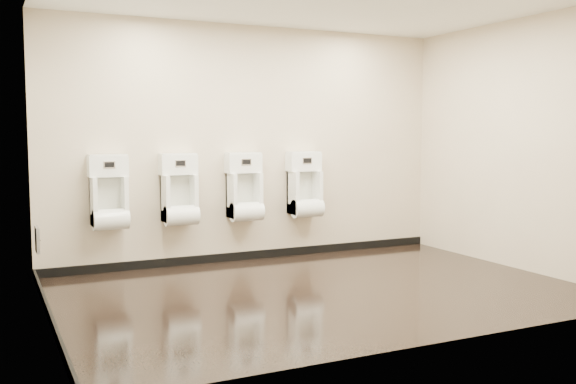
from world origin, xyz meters
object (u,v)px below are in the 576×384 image
object	(u,v)px
urinal_0	(109,198)
access_panel	(37,240)
urinal_3	(305,190)
urinal_1	(180,195)
urinal_2	(245,192)

from	to	relation	value
urinal_0	access_panel	bearing A→B (deg)	-151.82
urinal_0	urinal_3	size ratio (longest dim) A/B	1.00
access_panel	urinal_3	xyz separation A→B (m)	(3.13, 0.41, 0.34)
urinal_0	urinal_1	world-z (taller)	same
urinal_1	urinal_0	bearing A→B (deg)	180.00
urinal_1	urinal_2	world-z (taller)	same
access_panel	urinal_1	size ratio (longest dim) A/B	0.32
access_panel	urinal_2	distance (m)	2.39
urinal_2	urinal_3	size ratio (longest dim) A/B	1.00
urinal_3	urinal_0	bearing A→B (deg)	180.00
urinal_1	urinal_3	xyz separation A→B (m)	(1.59, 0.00, 0.00)
urinal_2	urinal_1	bearing A→B (deg)	180.00
urinal_2	urinal_3	world-z (taller)	same
urinal_0	urinal_1	xyz separation A→B (m)	(0.78, 0.00, 0.00)
urinal_1	urinal_3	distance (m)	1.59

